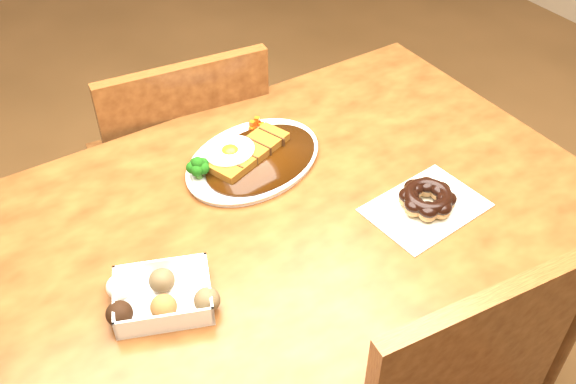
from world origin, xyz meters
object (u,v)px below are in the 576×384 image
chair_far (183,171)px  pon_de_ring (427,200)px  katsu_curry_plate (250,157)px  donut_box (160,296)px  table (290,248)px

chair_far → pon_de_ring: 0.76m
katsu_curry_plate → pon_de_ring: katsu_curry_plate is taller
chair_far → pon_de_ring: (0.23, -0.67, 0.29)m
chair_far → katsu_curry_plate: size_ratio=2.43×
chair_far → pon_de_ring: chair_far is taller
katsu_curry_plate → donut_box: 0.39m
chair_far → katsu_curry_plate: 0.47m
chair_far → table: bearing=97.3°
table → katsu_curry_plate: 0.20m
donut_box → pon_de_ring: size_ratio=0.82×
table → katsu_curry_plate: katsu_curry_plate is taller
donut_box → chair_far: bearing=63.9°
table → donut_box: size_ratio=6.27×
table → chair_far: bearing=90.1°
pon_de_ring → donut_box: bearing=173.5°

